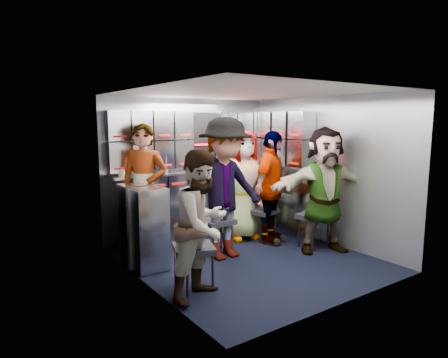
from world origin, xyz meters
TOP-DOWN VIEW (x-y plane):
  - floor at (0.00, 0.00)m, footprint 3.00×3.00m
  - wall_back at (0.00, 1.50)m, footprint 2.80×0.04m
  - wall_left at (-1.40, 0.00)m, footprint 0.04×3.00m
  - wall_right at (1.40, 0.00)m, footprint 0.04×3.00m
  - ceiling at (0.00, 0.00)m, footprint 2.80×3.00m
  - cart_bank_back at (0.00, 1.29)m, footprint 2.68×0.38m
  - cart_bank_left at (-1.19, 0.56)m, footprint 0.38×0.76m
  - counter at (0.00, 1.29)m, footprint 2.68×0.42m
  - locker_bank_back at (0.00, 1.35)m, footprint 2.68×0.28m
  - locker_bank_right at (1.25, 0.70)m, footprint 0.28×1.00m
  - right_cabinet at (1.25, 0.60)m, footprint 0.28×1.20m
  - coffee_niche at (0.18, 1.41)m, footprint 0.46×0.16m
  - red_latch_strip at (0.00, 1.09)m, footprint 2.60×0.02m
  - jump_seat_near_left at (-1.05, -0.40)m, footprint 0.52×0.50m
  - jump_seat_mid_left at (-0.20, 0.43)m, footprint 0.41×0.39m
  - jump_seat_center at (0.51, 0.99)m, footprint 0.38×0.36m
  - jump_seat_mid_right at (0.71, 0.58)m, footprint 0.47×0.45m
  - jump_seat_near_right at (1.05, -0.12)m, footprint 0.49×0.47m
  - attendant_standing at (-1.00, 0.95)m, footprint 0.74×0.74m
  - attendant_arc_a at (-1.05, -0.58)m, footprint 0.88×0.79m
  - attendant_arc_b at (-0.20, 0.25)m, footprint 1.18×0.69m
  - attendant_arc_c at (0.51, 0.81)m, footprint 0.86×0.62m
  - attendant_arc_d at (0.71, 0.40)m, footprint 1.03×0.79m
  - attendant_arc_e at (1.05, -0.30)m, footprint 1.63×1.11m
  - bottle_left at (-0.54, 1.24)m, footprint 0.06×0.06m
  - bottle_mid at (0.05, 1.24)m, footprint 0.06×0.06m
  - bottle_right at (0.75, 1.24)m, footprint 0.07×0.07m
  - cup_left at (-1.19, 1.23)m, footprint 0.09×0.09m
  - cup_right at (0.84, 1.23)m, footprint 0.09×0.09m

SIDE VIEW (x-z plane):
  - floor at x=0.00m, z-range 0.00..0.00m
  - jump_seat_center at x=0.51m, z-range 0.17..0.61m
  - jump_seat_mid_right at x=0.71m, z-range 0.18..0.64m
  - jump_seat_mid_left at x=-0.20m, z-range 0.18..0.65m
  - jump_seat_near_left at x=-1.05m, z-range 0.19..0.67m
  - jump_seat_near_right at x=1.05m, z-range 0.19..0.67m
  - cart_bank_back at x=0.00m, z-range 0.00..0.99m
  - cart_bank_left at x=-1.19m, z-range 0.00..0.99m
  - right_cabinet at x=1.25m, z-range 0.00..1.00m
  - attendant_arc_a at x=-1.05m, z-range 0.00..1.49m
  - attendant_arc_d at x=0.71m, z-range 0.00..1.62m
  - attendant_arc_c at x=0.51m, z-range 0.00..1.64m
  - attendant_arc_e at x=1.05m, z-range 0.00..1.69m
  - attendant_standing at x=-1.00m, z-range 0.00..1.73m
  - red_latch_strip at x=0.00m, z-range 0.86..0.90m
  - attendant_arc_b at x=-0.20m, z-range 0.00..1.81m
  - counter at x=0.00m, z-range 1.00..1.03m
  - wall_back at x=0.00m, z-range 0.00..2.10m
  - wall_left at x=-1.40m, z-range 0.00..2.10m
  - wall_right at x=1.40m, z-range 0.00..2.10m
  - cup_left at x=-1.19m, z-range 1.03..1.13m
  - cup_right at x=0.84m, z-range 1.03..1.13m
  - bottle_mid at x=0.05m, z-range 1.03..1.27m
  - bottle_left at x=-0.54m, z-range 1.03..1.27m
  - bottle_right at x=0.75m, z-range 1.03..1.29m
  - coffee_niche at x=0.18m, z-range 1.05..1.89m
  - locker_bank_back at x=0.00m, z-range 1.08..1.90m
  - locker_bank_right at x=1.25m, z-range 1.08..1.90m
  - ceiling at x=0.00m, z-range 2.09..2.11m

